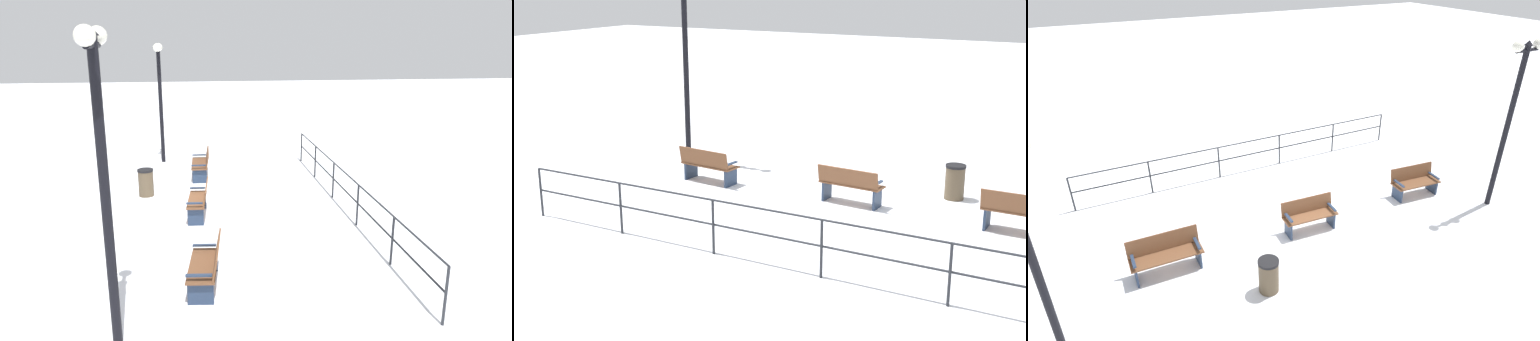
# 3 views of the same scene
# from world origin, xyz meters

# --- Properties ---
(ground_plane) EXTENTS (80.00, 80.00, 0.00)m
(ground_plane) POSITION_xyz_m (0.00, 0.00, 0.00)
(ground_plane) COLOR white
(ground_plane) RESTS_ON ground
(bench_nearest) EXTENTS (0.60, 1.63, 0.90)m
(bench_nearest) POSITION_xyz_m (-0.15, -3.70, 0.47)
(bench_nearest) COLOR brown
(bench_nearest) RESTS_ON ground
(bench_second) EXTENTS (0.59, 1.48, 0.88)m
(bench_second) POSITION_xyz_m (-0.03, 0.00, 0.47)
(bench_second) COLOR brown
(bench_second) RESTS_ON ground
(bench_third) EXTENTS (0.70, 1.50, 0.88)m
(bench_third) POSITION_xyz_m (-0.14, 3.71, 0.45)
(bench_third) COLOR brown
(bench_third) RESTS_ON ground
(lamppost_near) EXTENTS (0.29, 0.97, 4.31)m
(lamppost_near) POSITION_xyz_m (1.27, -5.94, 2.94)
(lamppost_near) COLOR black
(lamppost_near) RESTS_ON ground
(lamppost_middle) EXTENTS (0.27, 1.05, 4.66)m
(lamppost_middle) POSITION_xyz_m (1.27, 5.29, 3.02)
(lamppost_middle) COLOR black
(lamppost_middle) RESTS_ON ground
(waterfront_railing) EXTENTS (0.05, 10.91, 1.06)m
(waterfront_railing) POSITION_xyz_m (-3.88, 0.00, 0.72)
(waterfront_railing) COLOR #26282D
(waterfront_railing) RESTS_ON ground
(trash_bin) EXTENTS (0.46, 0.46, 0.80)m
(trash_bin) POSITION_xyz_m (1.52, -1.91, 0.40)
(trash_bin) COLOR brown
(trash_bin) RESTS_ON ground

